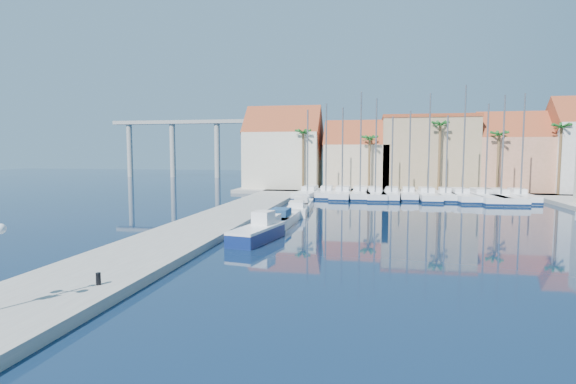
{
  "coord_description": "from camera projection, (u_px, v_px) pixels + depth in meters",
  "views": [
    {
      "loc": [
        4.42,
        -26.17,
        6.31
      ],
      "look_at": [
        -2.49,
        10.68,
        3.0
      ],
      "focal_mm": 28.0,
      "sensor_mm": 36.0,
      "label": 1
    }
  ],
  "objects": [
    {
      "name": "ground",
      "position": [
        296.0,
        258.0,
        26.99
      ],
      "size": [
        260.0,
        260.0,
        0.0
      ],
      "primitive_type": "plane",
      "color": "black",
      "rests_on": "ground"
    },
    {
      "name": "quay_west",
      "position": [
        225.0,
        218.0,
        41.83
      ],
      "size": [
        6.0,
        77.0,
        0.5
      ],
      "primitive_type": "cube",
      "color": "gray",
      "rests_on": "ground"
    },
    {
      "name": "shore_north",
      "position": [
        407.0,
        190.0,
        72.13
      ],
      "size": [
        54.0,
        16.0,
        0.5
      ],
      "primitive_type": "cube",
      "color": "gray",
      "rests_on": "ground"
    },
    {
      "name": "bollard",
      "position": [
        98.0,
        279.0,
        19.71
      ],
      "size": [
        0.22,
        0.22,
        0.54
      ],
      "primitive_type": "cylinder",
      "color": "black",
      "rests_on": "quay_west"
    },
    {
      "name": "fishing_boat",
      "position": [
        258.0,
        232.0,
        31.98
      ],
      "size": [
        3.02,
        6.09,
        2.04
      ],
      "rotation": [
        0.0,
        0.0,
        -0.19
      ],
      "color": "navy",
      "rests_on": "ground"
    },
    {
      "name": "motorboat_west_0",
      "position": [
        273.0,
        225.0,
        35.87
      ],
      "size": [
        2.0,
        5.15,
        1.4
      ],
      "rotation": [
        0.0,
        0.0,
        -0.08
      ],
      "color": "white",
      "rests_on": "ground"
    },
    {
      "name": "motorboat_west_1",
      "position": [
        282.0,
        218.0,
        39.87
      ],
      "size": [
        2.39,
        6.94,
        1.4
      ],
      "rotation": [
        0.0,
        0.0,
        -0.03
      ],
      "color": "white",
      "rests_on": "ground"
    },
    {
      "name": "motorboat_west_2",
      "position": [
        297.0,
        209.0,
        45.91
      ],
      "size": [
        2.59,
        6.51,
        1.4
      ],
      "rotation": [
        0.0,
        0.0,
        0.09
      ],
      "color": "white",
      "rests_on": "ground"
    },
    {
      "name": "motorboat_west_3",
      "position": [
        302.0,
        204.0,
        50.71
      ],
      "size": [
        2.47,
        6.66,
        1.4
      ],
      "rotation": [
        0.0,
        0.0,
        0.06
      ],
      "color": "white",
      "rests_on": "ground"
    },
    {
      "name": "sailboat_0",
      "position": [
        308.0,
        194.0,
        62.68
      ],
      "size": [
        3.4,
        9.89,
        12.11
      ],
      "rotation": [
        0.0,
        0.0,
        -0.09
      ],
      "color": "white",
      "rests_on": "ground"
    },
    {
      "name": "sailboat_1",
      "position": [
        326.0,
        193.0,
        63.32
      ],
      "size": [
        2.39,
        8.34,
        13.04
      ],
      "rotation": [
        0.0,
        0.0,
        -0.02
      ],
      "color": "white",
      "rests_on": "ground"
    },
    {
      "name": "sailboat_2",
      "position": [
        342.0,
        194.0,
        61.95
      ],
      "size": [
        2.99,
        9.9,
        12.35
      ],
      "rotation": [
        0.0,
        0.0,
        -0.04
      ],
      "color": "white",
      "rests_on": "ground"
    },
    {
      "name": "sailboat_3",
      "position": [
        360.0,
        194.0,
        62.21
      ],
      "size": [
        2.97,
        10.06,
        14.46
      ],
      "rotation": [
        0.0,
        0.0,
        0.03
      ],
      "color": "white",
      "rests_on": "ground"
    },
    {
      "name": "sailboat_4",
      "position": [
        375.0,
        194.0,
        61.17
      ],
      "size": [
        3.19,
        9.93,
        13.45
      ],
      "rotation": [
        0.0,
        0.0,
        0.06
      ],
      "color": "white",
      "rests_on": "ground"
    },
    {
      "name": "sailboat_5",
      "position": [
        392.0,
        195.0,
        60.74
      ],
      "size": [
        3.17,
        9.32,
        11.05
      ],
      "rotation": [
        0.0,
        0.0,
        -0.08
      ],
      "color": "white",
      "rests_on": "ground"
    },
    {
      "name": "sailboat_6",
      "position": [
        408.0,
        194.0,
        61.05
      ],
      "size": [
        2.48,
        8.41,
        11.85
      ],
      "rotation": [
        0.0,
        0.0,
        -0.03
      ],
      "color": "white",
      "rests_on": "ground"
    },
    {
      "name": "sailboat_7",
      "position": [
        427.0,
        195.0,
        59.9
      ],
      "size": [
        2.83,
        9.92,
        13.98
      ],
      "rotation": [
        0.0,
        0.0,
        0.02
      ],
      "color": "white",
      "rests_on": "ground"
    },
    {
      "name": "sailboat_8",
      "position": [
        445.0,
        195.0,
        59.83
      ],
      "size": [
        2.55,
        8.19,
        11.13
      ],
      "rotation": [
        0.0,
        0.0,
        -0.05
      ],
      "color": "white",
      "rests_on": "ground"
    },
    {
      "name": "sailboat_9",
      "position": [
        461.0,
        196.0,
        59.05
      ],
      "size": [
        3.56,
        10.53,
        14.92
      ],
      "rotation": [
        0.0,
        0.0,
        0.08
      ],
      "color": "white",
      "rests_on": "ground"
    },
    {
      "name": "sailboat_10",
      "position": [
        483.0,
        197.0,
        58.14
      ],
      "size": [
        4.02,
        12.05,
        12.44
      ],
      "rotation": [
        0.0,
        0.0,
        0.08
      ],
      "color": "white",
      "rests_on": "ground"
    },
    {
      "name": "sailboat_11",
      "position": [
        499.0,
        197.0,
        57.83
      ],
      "size": [
        4.06,
        11.97,
        13.49
      ],
      "rotation": [
        0.0,
        0.0,
        0.08
      ],
      "color": "white",
      "rests_on": "ground"
    },
    {
      "name": "sailboat_12",
      "position": [
        519.0,
        196.0,
        58.23
      ],
      "size": [
        2.69,
        9.36,
        13.77
      ],
      "rotation": [
        0.0,
        0.0,
        0.02
      ],
      "color": "white",
      "rests_on": "ground"
    },
    {
      "name": "building_0",
      "position": [
        284.0,
        151.0,
        74.27
      ],
      "size": [
        12.3,
        9.0,
        13.5
      ],
      "color": "beige",
      "rests_on": "shore_north"
    },
    {
      "name": "building_1",
      "position": [
        357.0,
        159.0,
        72.17
      ],
      "size": [
        10.3,
        8.0,
        11.0
      ],
      "color": "#C5AC8B",
      "rests_on": "shore_north"
    },
    {
      "name": "building_2",
      "position": [
        427.0,
        153.0,
        71.05
      ],
      "size": [
        14.2,
        10.2,
        11.5
      ],
      "color": "tan",
      "rests_on": "shore_north"
    },
    {
      "name": "building_3",
      "position": [
        510.0,
        155.0,
        67.9
      ],
      "size": [
        10.3,
        8.0,
        12.0
      ],
      "color": "tan",
      "rests_on": "shore_north"
    },
    {
      "name": "palm_0",
      "position": [
        303.0,
        134.0,
        68.41
      ],
      "size": [
        2.6,
        2.6,
        10.15
      ],
      "color": "brown",
      "rests_on": "shore_north"
    },
    {
      "name": "palm_1",
      "position": [
        370.0,
        140.0,
        66.66
      ],
      "size": [
        2.6,
        2.6,
        9.15
      ],
      "color": "brown",
      "rests_on": "shore_north"
    },
    {
      "name": "palm_2",
      "position": [
        440.0,
        127.0,
        64.66
      ],
      "size": [
        2.6,
        2.6,
        11.15
      ],
      "color": "brown",
      "rests_on": "shore_north"
    },
    {
      "name": "palm_3",
      "position": [
        499.0,
        136.0,
        63.32
      ],
      "size": [
        2.6,
        2.6,
        9.65
      ],
      "color": "brown",
      "rests_on": "shore_north"
    },
    {
      "name": "palm_4",
      "position": [
        561.0,
        129.0,
        61.77
      ],
      "size": [
        2.6,
        2.6,
        10.65
      ],
      "color": "brown",
      "rests_on": "shore_north"
    },
    {
      "name": "viaduct",
      "position": [
        198.0,
        137.0,
        113.54
      ],
      "size": [
        48.0,
        2.2,
        14.45
      ],
      "color": "#9E9E99",
      "rests_on": "ground"
    }
  ]
}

